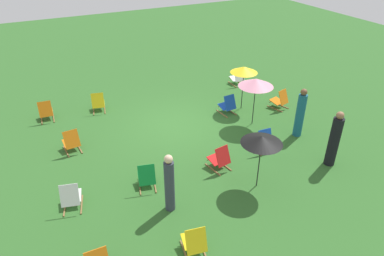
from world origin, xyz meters
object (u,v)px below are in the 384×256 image
object	(u,v)px
deckchair_7	(71,142)
deckchair_8	(262,141)
deckchair_6	(46,112)
deckchair_10	(147,177)
person_2	(169,184)
umbrella_2	(244,70)
deckchair_0	(98,103)
deckchair_11	(237,77)
deckchair_9	(220,159)
person_1	(334,140)
person_0	(300,114)
deckchair_1	(280,100)
deckchair_5	(228,105)
umbrella_0	(262,140)
deckchair_2	(71,197)
deckchair_3	(194,242)
umbrella_1	(256,83)

from	to	relation	value
deckchair_7	deckchair_8	world-z (taller)	same
deckchair_6	deckchair_10	size ratio (longest dim) A/B	0.97
person_2	umbrella_2	bearing A→B (deg)	127.95
deckchair_0	umbrella_2	xyz separation A→B (m)	(-5.37, 2.33, 1.32)
deckchair_11	deckchair_9	bearing A→B (deg)	54.12
deckchair_10	person_1	xyz separation A→B (m)	(-5.63, 1.48, 0.52)
person_0	deckchair_0	bearing A→B (deg)	125.13
deckchair_1	umbrella_2	world-z (taller)	umbrella_2
deckchair_5	deckchair_8	distance (m)	2.79
umbrella_0	person_1	bearing A→B (deg)	177.31
deckchair_10	deckchair_11	world-z (taller)	same
deckchair_2	person_0	size ratio (longest dim) A/B	0.47
deckchair_8	umbrella_2	bearing A→B (deg)	-107.51
deckchair_6	deckchair_3	bearing A→B (deg)	109.00
person_0	umbrella_1	bearing A→B (deg)	109.80
deckchair_8	umbrella_0	xyz separation A→B (m)	(1.25, 1.48, 1.22)
deckchair_3	deckchair_8	size ratio (longest dim) A/B	1.00
deckchair_5	deckchair_9	xyz separation A→B (m)	(2.14, 3.05, 0.00)
deckchair_9	deckchair_5	bearing A→B (deg)	-134.70
deckchair_6	person_0	bearing A→B (deg)	150.70
umbrella_0	deckchair_7	bearing A→B (deg)	-43.18
deckchair_11	person_0	size ratio (longest dim) A/B	0.46
deckchair_6	umbrella_2	size ratio (longest dim) A/B	0.46
deckchair_10	umbrella_0	size ratio (longest dim) A/B	0.50
person_0	person_2	xyz separation A→B (m)	(5.63, 1.47, -0.02)
deckchair_11	person_2	distance (m)	8.83
umbrella_2	deckchair_3	bearing A→B (deg)	48.77
umbrella_0	umbrella_2	xyz separation A→B (m)	(-2.34, -4.41, 0.10)
umbrella_1	person_2	xyz separation A→B (m)	(4.65, 2.88, -0.85)
umbrella_0	deckchair_8	bearing A→B (deg)	-130.16
person_0	deckchair_10	bearing A→B (deg)	168.60
deckchair_2	deckchair_10	bearing A→B (deg)	-168.36
umbrella_2	person_0	world-z (taller)	person_0
deckchair_8	umbrella_2	size ratio (longest dim) A/B	0.46
deckchair_5	person_2	world-z (taller)	person_2
deckchair_1	deckchair_11	distance (m)	2.86
deckchair_3	person_1	size ratio (longest dim) A/B	0.44
deckchair_11	person_0	distance (m)	4.90
deckchair_6	deckchair_7	size ratio (longest dim) A/B	1.00
deckchair_7	deckchair_9	xyz separation A→B (m)	(-3.95, 3.04, 0.00)
deckchair_2	person_2	bearing A→B (deg)	167.11
umbrella_1	umbrella_2	world-z (taller)	umbrella_1
deckchair_1	deckchair_11	size ratio (longest dim) A/B	1.04
deckchair_1	person_2	distance (m)	7.30
deckchair_3	deckchair_6	bearing A→B (deg)	-64.79
umbrella_1	umbrella_2	size ratio (longest dim) A/B	1.02
deckchair_7	deckchair_10	world-z (taller)	same
umbrella_1	person_2	size ratio (longest dim) A/B	1.06
deckchair_2	person_2	world-z (taller)	person_2
deckchair_2	person_1	size ratio (longest dim) A/B	0.46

